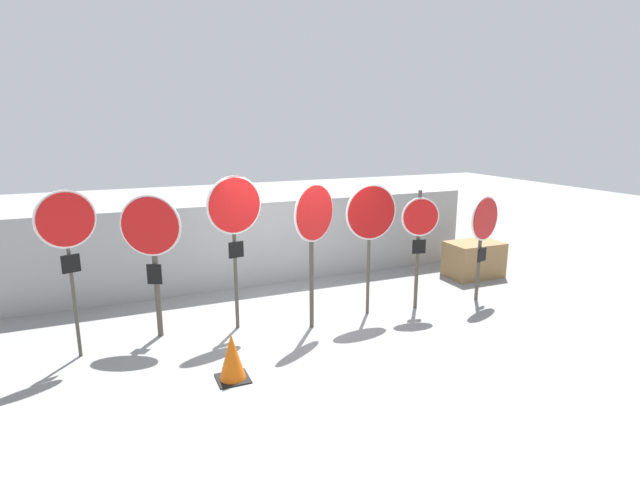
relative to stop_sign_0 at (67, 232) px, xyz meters
The scene contains 11 objects.
ground_plane 3.89m from the stop_sign_0, ahead, with size 40.00×40.00×0.00m, color gray.
fence_back 4.18m from the stop_sign_0, 32.65° to the left, with size 9.77×0.12×1.74m.
stop_sign_0 is the anchor object (origin of this frame).
stop_sign_1 1.19m from the stop_sign_0, 14.38° to the left, with size 0.86×0.43×2.28m.
stop_sign_2 2.36m from the stop_sign_0, ahead, with size 0.91×0.22×2.53m.
stop_sign_3 3.54m from the stop_sign_0, ahead, with size 0.84×0.45×2.41m.
stop_sign_4 4.64m from the stop_sign_0, ahead, with size 0.95×0.11×2.32m.
stop_sign_5 5.59m from the stop_sign_0, ahead, with size 0.68×0.20×2.17m.
stop_sign_6 6.95m from the stop_sign_0, ahead, with size 0.80×0.27×2.01m.
traffic_cone_0 2.85m from the stop_sign_0, 38.88° to the right, with size 0.42×0.42×0.65m.
storage_crate 8.05m from the stop_sign_0, ahead, with size 1.17×0.78×0.77m.
Camera 1 is at (-2.86, -7.51, 3.32)m, focal length 28.00 mm.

